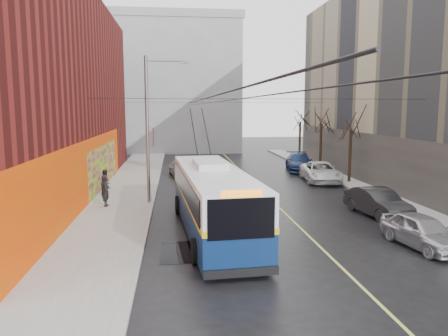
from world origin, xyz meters
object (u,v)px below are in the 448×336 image
(following_car, at_px, (180,168))
(pedestrian_a, at_px, (106,190))
(streetlight_pole, at_px, (150,126))
(parked_car_a, at_px, (422,231))
(tree_mid, at_px, (322,115))
(parked_car_d, at_px, (299,162))
(tree_far, at_px, (300,115))
(pedestrian_b, at_px, (106,182))
(trolleybus, at_px, (213,199))
(parked_car_b, at_px, (378,202))
(parked_car_c, at_px, (321,172))
(tree_near, at_px, (351,120))

(following_car, distance_m, pedestrian_a, 12.94)
(streetlight_pole, relative_size, parked_car_a, 2.13)
(tree_mid, bearing_deg, parked_car_d, 176.43)
(parked_car_a, height_order, parked_car_d, parked_car_d)
(parked_car_a, bearing_deg, parked_car_d, 79.09)
(following_car, bearing_deg, tree_mid, 0.12)
(tree_far, bearing_deg, pedestrian_b, -136.67)
(trolleybus, bearing_deg, pedestrian_b, 120.56)
(pedestrian_a, relative_size, pedestrian_b, 1.12)
(tree_mid, xyz_separation_m, pedestrian_a, (-17.75, -13.80, -4.16))
(parked_car_a, xyz_separation_m, pedestrian_b, (-15.11, 12.45, 0.27))
(parked_car_b, relative_size, parked_car_d, 0.83)
(streetlight_pole, height_order, parked_car_b, streetlight_pole)
(streetlight_pole, relative_size, parked_car_c, 1.59)
(parked_car_d, bearing_deg, following_car, -161.75)
(parked_car_a, height_order, following_car, parked_car_a)
(parked_car_b, distance_m, parked_car_c, 11.32)
(parked_car_b, xyz_separation_m, following_car, (-10.66, 15.65, -0.06))
(tree_near, xyz_separation_m, parked_car_d, (-2.00, 7.12, -4.16))
(tree_far, height_order, trolleybus, tree_far)
(tree_mid, xyz_separation_m, parked_car_a, (-3.20, -22.72, -4.53))
(trolleybus, bearing_deg, parked_car_d, 59.00)
(following_car, xyz_separation_m, pedestrian_a, (-4.49, -12.13, 0.39))
(parked_car_b, xyz_separation_m, pedestrian_b, (-15.71, 7.05, 0.23))
(tree_mid, relative_size, pedestrian_a, 3.54)
(trolleybus, bearing_deg, parked_car_b, 8.93)
(trolleybus, distance_m, parked_car_d, 21.99)
(tree_mid, height_order, parked_car_c, tree_mid)
(tree_mid, bearing_deg, tree_near, -90.00)
(pedestrian_a, bearing_deg, tree_near, -67.13)
(parked_car_d, relative_size, pedestrian_b, 3.33)
(tree_near, distance_m, parked_car_a, 16.60)
(parked_car_a, xyz_separation_m, pedestrian_a, (-14.55, 8.92, 0.37))
(tree_mid, xyz_separation_m, parked_car_c, (-2.00, -6.01, -4.46))
(parked_car_d, bearing_deg, parked_car_c, -80.81)
(streetlight_pole, bearing_deg, pedestrian_a, -162.89)
(trolleybus, distance_m, pedestrian_b, 11.25)
(parked_car_b, bearing_deg, trolleybus, -174.71)
(tree_far, xyz_separation_m, trolleybus, (-11.90, -26.49, -3.50))
(tree_far, bearing_deg, tree_near, -90.00)
(parked_car_a, relative_size, parked_car_d, 0.76)
(parked_car_d, distance_m, pedestrian_b, 19.34)
(tree_mid, distance_m, pedestrian_b, 21.42)
(tree_far, relative_size, pedestrian_b, 3.90)
(parked_car_d, bearing_deg, parked_car_b, -82.76)
(streetlight_pole, distance_m, tree_mid, 19.96)
(following_car, bearing_deg, parked_car_a, -71.53)
(tree_near, height_order, parked_car_a, tree_near)
(trolleybus, xyz_separation_m, parked_car_c, (9.90, 13.48, -0.86))
(tree_mid, xyz_separation_m, trolleybus, (-11.90, -19.49, -3.61))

